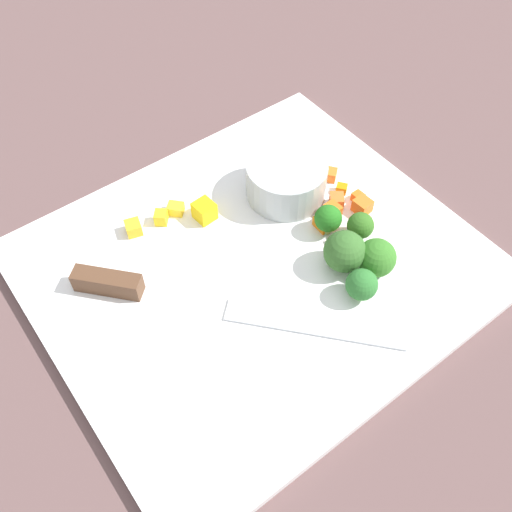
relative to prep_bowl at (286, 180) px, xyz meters
name	(u,v)px	position (x,y,z in m)	size (l,w,h in m)	color
ground_plane	(256,269)	(0.09, 0.06, -0.03)	(4.00, 4.00, 0.00)	brown
cutting_board	(256,265)	(0.09, 0.06, -0.03)	(0.43, 0.38, 0.01)	white
prep_bowl	(286,180)	(0.00, 0.00, 0.00)	(0.09, 0.09, 0.04)	#B0B7B7
chef_knife	(171,295)	(0.18, 0.04, -0.01)	(0.24, 0.26, 0.02)	silver
carrot_dice_0	(362,206)	(-0.05, 0.07, -0.01)	(0.02, 0.02, 0.02)	orange
carrot_dice_1	(363,219)	(-0.04, 0.08, -0.02)	(0.01, 0.01, 0.01)	orange
carrot_dice_2	(338,242)	(0.00, 0.09, -0.02)	(0.01, 0.01, 0.01)	orange
carrot_dice_3	(330,175)	(-0.06, 0.01, -0.02)	(0.01, 0.02, 0.01)	orange
carrot_dice_4	(342,189)	(-0.05, 0.04, -0.02)	(0.01, 0.01, 0.01)	orange
carrot_dice_5	(323,223)	(0.00, 0.06, -0.02)	(0.02, 0.02, 0.01)	orange
carrot_dice_6	(358,198)	(-0.06, 0.06, -0.02)	(0.01, 0.01, 0.01)	orange
carrot_dice_7	(331,210)	(-0.02, 0.06, -0.01)	(0.01, 0.02, 0.02)	orange
carrot_dice_8	(337,201)	(-0.03, 0.05, -0.02)	(0.02, 0.02, 0.01)	orange
pepper_dice_0	(133,228)	(0.17, -0.05, -0.01)	(0.02, 0.02, 0.01)	yellow
pepper_dice_1	(204,211)	(0.09, -0.02, -0.01)	(0.02, 0.02, 0.02)	yellow
pepper_dice_2	(176,209)	(0.12, -0.05, -0.02)	(0.02, 0.01, 0.01)	yellow
pepper_dice_3	(161,217)	(0.14, -0.05, -0.01)	(0.01, 0.01, 0.01)	yellow
broccoli_floret_0	(360,226)	(-0.02, 0.10, 0.00)	(0.03, 0.03, 0.03)	#80C06D
broccoli_floret_1	(328,219)	(0.00, 0.07, 0.00)	(0.03, 0.03, 0.04)	#97BF5C
broccoli_floret_2	(362,285)	(0.03, 0.15, 0.00)	(0.03, 0.03, 0.04)	#91BC5C
broccoli_floret_3	(376,258)	(-0.01, 0.14, 0.00)	(0.04, 0.04, 0.04)	#95BB5B
broccoli_floret_4	(345,252)	(0.02, 0.12, 0.00)	(0.04, 0.04, 0.05)	#92B763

